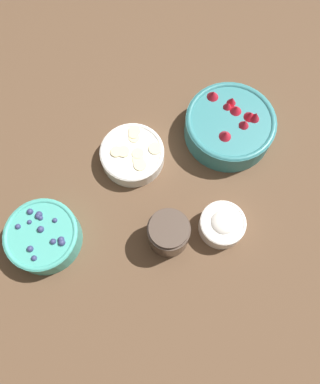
{
  "coord_description": "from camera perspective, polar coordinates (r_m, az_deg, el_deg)",
  "views": [
    {
      "loc": [
        -0.11,
        -0.24,
        0.87
      ],
      "look_at": [
        0.03,
        0.03,
        0.04
      ],
      "focal_mm": 35.0,
      "sensor_mm": 36.0,
      "label": 1
    }
  ],
  "objects": [
    {
      "name": "jar_chocolate",
      "position": [
        0.85,
        1.03,
        -6.46
      ],
      "size": [
        0.1,
        0.1,
        0.09
      ],
      "color": "#4C3D33",
      "rests_on": "ground_plane"
    },
    {
      "name": "bowl_bananas",
      "position": [
        0.94,
        -4.22,
        5.76
      ],
      "size": [
        0.16,
        0.16,
        0.05
      ],
      "color": "white",
      "rests_on": "ground_plane"
    },
    {
      "name": "bowl_blueberries",
      "position": [
        0.9,
        -17.38,
        -6.43
      ],
      "size": [
        0.17,
        0.17,
        0.07
      ],
      "color": "#47AD9E",
      "rests_on": "ground_plane"
    },
    {
      "name": "bowl_strawberries",
      "position": [
        0.97,
        10.58,
        10.01
      ],
      "size": [
        0.23,
        0.23,
        0.09
      ],
      "color": "teal",
      "rests_on": "ground_plane"
    },
    {
      "name": "ground_plane",
      "position": [
        0.91,
        -0.73,
        -3.4
      ],
      "size": [
        4.0,
        4.0,
        0.0
      ],
      "primitive_type": "plane",
      "color": "brown"
    },
    {
      "name": "bowl_cream",
      "position": [
        0.88,
        9.45,
        -4.89
      ],
      "size": [
        0.11,
        0.11,
        0.06
      ],
      "color": "white",
      "rests_on": "ground_plane"
    }
  ]
}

